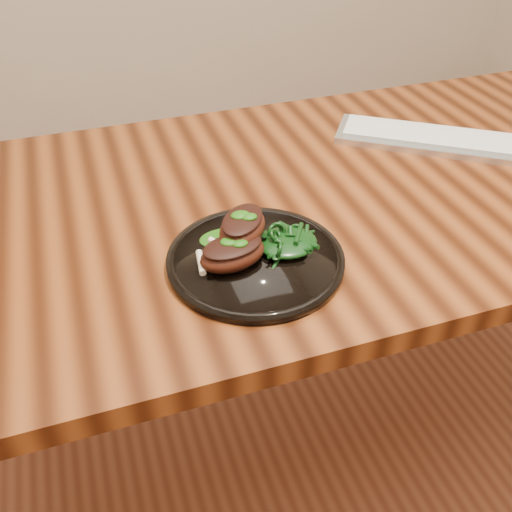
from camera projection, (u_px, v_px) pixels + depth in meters
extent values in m
plane|color=#5D2C1A|center=(312.00, 419.00, 1.57)|extent=(4.00, 4.00, 0.00)
cube|color=#331306|center=(334.00, 192.00, 1.12)|extent=(1.60, 0.80, 0.04)
cylinder|color=#371C0C|center=(492.00, 201.00, 1.79)|extent=(0.06, 0.06, 0.71)
cylinder|color=black|center=(256.00, 260.00, 0.91)|extent=(0.28, 0.28, 0.02)
torus|color=black|center=(256.00, 259.00, 0.91)|extent=(0.28, 0.28, 0.01)
cylinder|color=black|center=(256.00, 257.00, 0.90)|extent=(0.19, 0.19, 0.00)
ellipsoid|color=#3F160C|center=(233.00, 254.00, 0.87)|extent=(0.12, 0.09, 0.04)
ellipsoid|color=black|center=(232.00, 246.00, 0.86)|extent=(0.11, 0.08, 0.01)
cylinder|color=beige|center=(201.00, 262.00, 0.87)|extent=(0.02, 0.05, 0.01)
ellipsoid|color=#104407|center=(232.00, 243.00, 0.86)|extent=(0.03, 0.02, 0.01)
ellipsoid|color=#3F160C|center=(242.00, 228.00, 0.90)|extent=(0.12, 0.12, 0.04)
ellipsoid|color=black|center=(242.00, 219.00, 0.89)|extent=(0.10, 0.11, 0.01)
cylinder|color=beige|center=(222.00, 246.00, 0.87)|extent=(0.03, 0.05, 0.01)
ellipsoid|color=#104407|center=(242.00, 216.00, 0.88)|extent=(0.03, 0.02, 0.01)
ellipsoid|color=#104407|center=(223.00, 238.00, 0.94)|extent=(0.08, 0.05, 0.01)
ellipsoid|color=black|center=(287.00, 242.00, 0.91)|extent=(0.10, 0.09, 0.02)
cube|color=silver|center=(438.00, 141.00, 1.24)|extent=(0.43, 0.36, 0.01)
cube|color=white|center=(439.00, 136.00, 1.23)|extent=(0.39, 0.32, 0.01)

